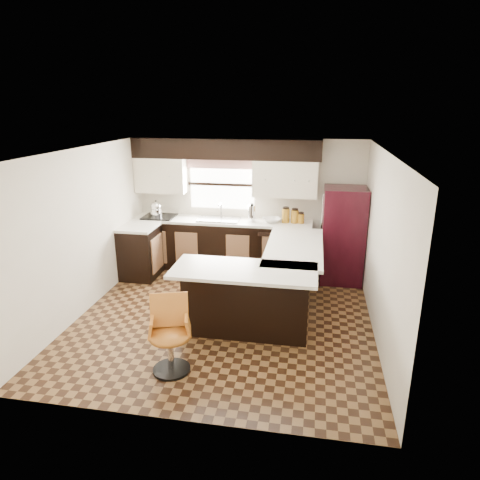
% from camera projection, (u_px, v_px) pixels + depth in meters
% --- Properties ---
extents(floor, '(4.40, 4.40, 0.00)m').
position_uv_depth(floor, '(225.00, 316.00, 6.29)').
color(floor, '#49301A').
rests_on(floor, ground).
extents(ceiling, '(4.40, 4.40, 0.00)m').
position_uv_depth(ceiling, '(223.00, 151.00, 5.56)').
color(ceiling, silver).
rests_on(ceiling, wall_back).
extents(wall_back, '(4.40, 0.00, 4.40)m').
position_uv_depth(wall_back, '(249.00, 204.00, 7.99)').
color(wall_back, beige).
rests_on(wall_back, floor).
extents(wall_front, '(4.40, 0.00, 4.40)m').
position_uv_depth(wall_front, '(174.00, 311.00, 3.86)').
color(wall_front, beige).
rests_on(wall_front, floor).
extents(wall_left, '(0.00, 4.40, 4.40)m').
position_uv_depth(wall_left, '(84.00, 231.00, 6.27)').
color(wall_left, beige).
rests_on(wall_left, floor).
extents(wall_right, '(0.00, 4.40, 4.40)m').
position_uv_depth(wall_right, '(381.00, 247.00, 5.58)').
color(wall_right, beige).
rests_on(wall_right, floor).
extents(base_cab_back, '(3.30, 0.60, 0.90)m').
position_uv_depth(base_cab_back, '(222.00, 245.00, 8.01)').
color(base_cab_back, black).
rests_on(base_cab_back, floor).
extents(base_cab_left, '(0.60, 0.70, 0.90)m').
position_uv_depth(base_cab_left, '(141.00, 252.00, 7.63)').
color(base_cab_left, black).
rests_on(base_cab_left, floor).
extents(counter_back, '(3.30, 0.60, 0.04)m').
position_uv_depth(counter_back, '(222.00, 221.00, 7.87)').
color(counter_back, silver).
rests_on(counter_back, base_cab_back).
extents(counter_left, '(0.60, 0.70, 0.04)m').
position_uv_depth(counter_left, '(139.00, 227.00, 7.48)').
color(counter_left, silver).
rests_on(counter_left, base_cab_left).
extents(soffit, '(3.40, 0.35, 0.36)m').
position_uv_depth(soffit, '(225.00, 149.00, 7.58)').
color(soffit, black).
rests_on(soffit, wall_back).
extents(upper_cab_left, '(0.94, 0.35, 0.64)m').
position_uv_depth(upper_cab_left, '(161.00, 175.00, 7.93)').
color(upper_cab_left, beige).
rests_on(upper_cab_left, wall_back).
extents(upper_cab_right, '(1.14, 0.35, 0.64)m').
position_uv_depth(upper_cab_right, '(285.00, 179.00, 7.55)').
color(upper_cab_right, beige).
rests_on(upper_cab_right, wall_back).
extents(window_pane, '(1.20, 0.02, 0.90)m').
position_uv_depth(window_pane, '(222.00, 184.00, 7.95)').
color(window_pane, white).
rests_on(window_pane, wall_back).
extents(valance, '(1.30, 0.06, 0.18)m').
position_uv_depth(valance, '(221.00, 164.00, 7.79)').
color(valance, '#D19B93').
rests_on(valance, wall_back).
extents(sink, '(0.75, 0.45, 0.03)m').
position_uv_depth(sink, '(219.00, 219.00, 7.85)').
color(sink, '#B2B2B7').
rests_on(sink, counter_back).
extents(dishwasher, '(0.58, 0.03, 0.78)m').
position_uv_depth(dishwasher, '(274.00, 254.00, 7.59)').
color(dishwasher, black).
rests_on(dishwasher, floor).
extents(cooktop, '(0.58, 0.50, 0.02)m').
position_uv_depth(cooktop, '(159.00, 217.00, 8.04)').
color(cooktop, black).
rests_on(cooktop, counter_back).
extents(peninsula_long, '(0.60, 1.95, 0.90)m').
position_uv_depth(peninsula_long, '(290.00, 276.00, 6.59)').
color(peninsula_long, black).
rests_on(peninsula_long, floor).
extents(peninsula_return, '(1.65, 0.60, 0.90)m').
position_uv_depth(peninsula_return, '(246.00, 301.00, 5.77)').
color(peninsula_return, black).
rests_on(peninsula_return, floor).
extents(counter_pen_long, '(0.84, 1.95, 0.04)m').
position_uv_depth(counter_pen_long, '(295.00, 247.00, 6.44)').
color(counter_pen_long, silver).
rests_on(counter_pen_long, peninsula_long).
extents(counter_pen_return, '(1.89, 0.84, 0.04)m').
position_uv_depth(counter_pen_return, '(244.00, 271.00, 5.54)').
color(counter_pen_return, silver).
rests_on(counter_pen_return, peninsula_return).
extents(refrigerator, '(0.71, 0.68, 1.66)m').
position_uv_depth(refrigerator, '(343.00, 235.00, 7.34)').
color(refrigerator, black).
rests_on(refrigerator, floor).
extents(bar_chair, '(0.60, 0.60, 0.90)m').
position_uv_depth(bar_chair, '(170.00, 337.00, 4.88)').
color(bar_chair, '#B76721').
rests_on(bar_chair, floor).
extents(kettle, '(0.22, 0.22, 0.30)m').
position_uv_depth(kettle, '(156.00, 208.00, 7.99)').
color(kettle, silver).
rests_on(kettle, cooktop).
extents(percolator, '(0.14, 0.14, 0.30)m').
position_uv_depth(percolator, '(252.00, 213.00, 7.72)').
color(percolator, silver).
rests_on(percolator, counter_back).
extents(mixing_bowl, '(0.39, 0.39, 0.08)m').
position_uv_depth(mixing_bowl, '(272.00, 220.00, 7.70)').
color(mixing_bowl, white).
rests_on(mixing_bowl, counter_back).
extents(canister_large, '(0.14, 0.14, 0.25)m').
position_uv_depth(canister_large, '(286.00, 216.00, 7.65)').
color(canister_large, '#966617').
rests_on(canister_large, counter_back).
extents(canister_med, '(0.13, 0.13, 0.23)m').
position_uv_depth(canister_med, '(295.00, 217.00, 7.62)').
color(canister_med, '#966617').
rests_on(canister_med, counter_back).
extents(canister_small, '(0.12, 0.12, 0.17)m').
position_uv_depth(canister_small, '(301.00, 219.00, 7.62)').
color(canister_small, '#966617').
rests_on(canister_small, counter_back).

